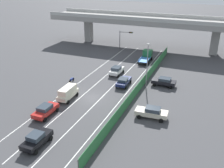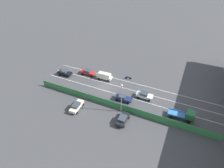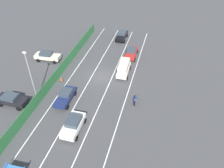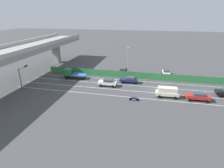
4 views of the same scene
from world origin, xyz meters
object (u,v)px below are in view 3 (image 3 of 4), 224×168
object	(u,v)px
car_sedan_black	(122,35)
car_sedan_navy	(65,96)
parked_sedan_cream	(47,56)
car_sedan_white	(73,124)
traffic_cone	(61,79)
parked_sedan_dark	(12,99)
car_sedan_red	(132,52)
motorcycle	(135,100)
car_van_cream	(124,68)
street_lamp	(30,73)

from	to	relation	value
car_sedan_black	car_sedan_navy	world-z (taller)	car_sedan_black
parked_sedan_cream	car_sedan_white	bearing A→B (deg)	128.13
car_sedan_navy	parked_sedan_cream	size ratio (longest dim) A/B	0.95
car_sedan_white	traffic_cone	distance (m)	10.60
traffic_cone	parked_sedan_dark	bearing A→B (deg)	57.82
car_sedan_red	car_sedan_white	xyz separation A→B (m)	(3.57, 19.11, 0.03)
car_sedan_white	motorcycle	size ratio (longest dim) A/B	2.18
car_sedan_black	parked_sedan_dark	bearing A→B (deg)	65.96
car_sedan_red	motorcycle	world-z (taller)	car_sedan_red
car_sedan_white	parked_sedan_cream	distance (m)	17.59
car_sedan_red	car_sedan_navy	bearing A→B (deg)	64.84
car_sedan_white	car_van_cream	bearing A→B (deg)	-104.18
car_sedan_white	car_van_cream	xyz separation A→B (m)	(-3.36, -13.30, 0.27)
motorcycle	street_lamp	xyz separation A→B (m)	(13.72, 3.27, 4.37)
car_sedan_red	car_sedan_black	bearing A→B (deg)	-62.18
car_sedan_black	car_sedan_navy	xyz separation A→B (m)	(3.49, 20.69, -0.07)
car_sedan_red	traffic_cone	world-z (taller)	car_sedan_red
car_van_cream	traffic_cone	world-z (taller)	car_van_cream
car_sedan_navy	traffic_cone	size ratio (longest dim) A/B	5.97
car_sedan_red	motorcycle	xyz separation A→B (m)	(-2.93, 12.17, -0.45)
car_sedan_red	street_lamp	distance (m)	19.24
car_van_cream	parked_sedan_cream	bearing A→B (deg)	-2.14
traffic_cone	car_sedan_black	bearing A→B (deg)	-110.35
car_sedan_red	motorcycle	distance (m)	12.53
car_sedan_red	parked_sedan_dark	size ratio (longest dim) A/B	1.02
parked_sedan_dark	street_lamp	bearing A→B (deg)	-150.70
car_sedan_red	parked_sedan_cream	world-z (taller)	parked_sedan_cream
car_van_cream	traffic_cone	size ratio (longest dim) A/B	6.16
car_sedan_red	traffic_cone	xyz separation A→B (m)	(9.43, 10.30, -0.56)
car_sedan_black	car_sedan_navy	distance (m)	20.98
street_lamp	parked_sedan_dark	bearing A→B (deg)	29.30
traffic_cone	parked_sedan_cream	bearing A→B (deg)	-45.16
car_sedan_navy	car_van_cream	bearing A→B (deg)	-127.30
car_sedan_black	car_sedan_red	bearing A→B (deg)	117.82
car_sedan_white	parked_sedan_dark	size ratio (longest dim) A/B	0.98
car_sedan_white	traffic_cone	bearing A→B (deg)	-56.34
motorcycle	parked_sedan_dark	xyz separation A→B (m)	(16.64, 4.91, 0.45)
car_sedan_white	parked_sedan_dark	world-z (taller)	car_sedan_white
car_van_cream	traffic_cone	distance (m)	10.30
motorcycle	parked_sedan_dark	size ratio (longest dim) A/B	0.45
car_sedan_white	street_lamp	xyz separation A→B (m)	(7.22, -3.66, 3.89)
motorcycle	traffic_cone	world-z (taller)	motorcycle
car_sedan_black	parked_sedan_cream	world-z (taller)	car_sedan_black
car_sedan_red	parked_sedan_dark	xyz separation A→B (m)	(13.71, 17.09, -0.00)
street_lamp	parked_sedan_cream	bearing A→B (deg)	-70.29
motorcycle	parked_sedan_dark	bearing A→B (deg)	16.45
parked_sedan_cream	motorcycle	bearing A→B (deg)	158.33
motorcycle	car_sedan_navy	bearing A→B (deg)	13.15
car_sedan_navy	street_lamp	bearing A→B (deg)	14.07
car_sedan_black	motorcycle	world-z (taller)	car_sedan_black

